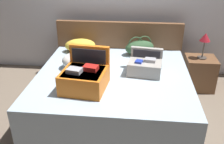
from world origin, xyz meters
TOP-DOWN VIEW (x-y plane):
  - ground_plane at (0.00, 0.00)m, footprint 12.00×12.00m
  - bed at (0.00, 0.40)m, footprint 1.96×1.86m
  - headboard at (0.00, 1.37)m, footprint 2.00×0.08m
  - hard_case_large at (-0.29, 0.02)m, footprint 0.53×0.55m
  - hard_case_medium at (0.41, 0.48)m, footprint 0.46×0.40m
  - duffel_bag at (0.33, 1.12)m, footprint 0.50×0.38m
  - pillow_near_headboard at (-0.51, 0.54)m, footprint 0.43×0.37m
  - pillow_center_head at (-0.59, 1.14)m, footprint 0.51×0.35m
  - nightstand at (1.26, 1.08)m, footprint 0.44×0.40m
  - table_lamp at (1.26, 1.08)m, footprint 0.15×0.15m

SIDE VIEW (x-z plane):
  - ground_plane at x=0.00m, z-range 0.00..0.00m
  - nightstand at x=1.26m, z-range 0.00..0.50m
  - bed at x=0.00m, z-range 0.00..0.51m
  - headboard at x=0.00m, z-range 0.00..0.93m
  - pillow_center_head at x=-0.59m, z-range 0.51..0.71m
  - hard_case_medium at x=0.41m, z-range 0.47..0.76m
  - pillow_near_headboard at x=-0.51m, z-range 0.51..0.72m
  - duffel_bag at x=0.33m, z-range 0.48..0.76m
  - hard_case_large at x=-0.29m, z-range 0.43..0.87m
  - table_lamp at x=1.26m, z-range 0.60..0.98m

